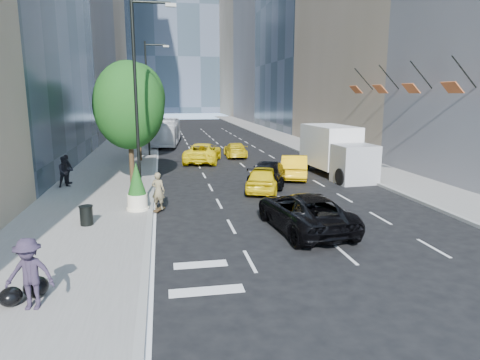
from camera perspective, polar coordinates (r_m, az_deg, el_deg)
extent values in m
plane|color=black|center=(19.22, 6.24, -5.76)|extent=(160.00, 160.00, 0.00)
cube|color=slate|center=(48.04, -14.72, 4.38)|extent=(6.00, 120.00, 0.15)
cube|color=slate|center=(50.30, 7.48, 4.96)|extent=(4.00, 120.00, 0.15)
cube|color=gray|center=(120.33, 3.10, 20.66)|extent=(20.00, 24.00, 50.00)
cylinder|color=black|center=(21.61, -13.67, 9.76)|extent=(0.16, 0.16, 10.00)
cylinder|color=black|center=(21.98, -11.76, 22.20)|extent=(1.80, 0.12, 0.12)
cube|color=#99998C|center=(21.97, -9.22, 22.02)|extent=(0.50, 0.22, 0.15)
cylinder|color=black|center=(39.60, -12.27, 10.44)|extent=(0.16, 0.16, 10.00)
cylinder|color=black|center=(39.80, -11.21, 17.26)|extent=(1.80, 0.12, 0.12)
cube|color=#99998C|center=(39.79, -9.85, 17.17)|extent=(0.50, 0.22, 0.15)
cylinder|color=#302013|center=(26.93, -14.25, 2.68)|extent=(0.30, 0.30, 3.15)
ellipsoid|color=#103B10|center=(26.65, -14.60, 9.61)|extent=(4.20, 4.20, 5.25)
cylinder|color=#302013|center=(36.82, -13.28, 5.17)|extent=(0.30, 0.30, 3.38)
ellipsoid|color=#103B10|center=(36.63, -13.53, 10.60)|extent=(4.50, 4.50, 5.62)
cylinder|color=#302013|center=(49.78, -12.57, 6.49)|extent=(0.30, 0.30, 2.93)
ellipsoid|color=#103B10|center=(49.62, -12.72, 9.97)|extent=(3.90, 3.90, 4.88)
cylinder|color=black|center=(57.66, -11.54, 8.31)|extent=(0.14, 0.14, 5.20)
imported|color=black|center=(57.60, -11.60, 9.90)|extent=(2.48, 0.53, 1.00)
cylinder|color=black|center=(27.18, 27.71, 12.67)|extent=(1.75, 0.08, 1.75)
cube|color=#B6572A|center=(26.76, 26.42, 11.00)|extent=(0.64, 1.30, 0.64)
cylinder|color=black|center=(30.45, 23.01, 12.79)|extent=(1.75, 0.08, 1.75)
cube|color=#B6572A|center=(30.08, 21.83, 11.28)|extent=(0.64, 1.30, 0.64)
cylinder|color=black|center=(33.88, 19.25, 12.82)|extent=(1.75, 0.08, 1.75)
cube|color=#B6572A|center=(33.55, 18.16, 11.46)|extent=(0.64, 1.30, 0.64)
cylinder|color=black|center=(37.42, 16.18, 12.81)|extent=(1.75, 0.08, 1.75)
cube|color=#B6572A|center=(37.12, 15.19, 11.57)|extent=(0.64, 1.30, 0.64)
imported|color=#706446|center=(21.12, -10.84, -1.76)|extent=(0.79, 0.68, 1.83)
imported|color=black|center=(18.21, 8.55, -4.17)|extent=(3.18, 5.98, 1.60)
imported|color=black|center=(26.84, 3.89, 0.92)|extent=(4.01, 5.75, 1.55)
imported|color=yellow|center=(25.25, 3.18, 0.23)|extent=(3.21, 4.83, 1.53)
imported|color=#FBB60D|center=(29.41, 7.26, 1.82)|extent=(3.11, 5.13, 1.59)
imported|color=yellow|center=(36.06, -4.98, 3.66)|extent=(3.90, 6.28, 1.62)
imported|color=#DFBC0B|center=(38.95, -0.63, 4.05)|extent=(2.04, 4.59, 1.31)
imported|color=white|center=(48.90, -9.77, 6.31)|extent=(3.43, 10.50, 2.87)
cube|color=silver|center=(31.48, 11.88, 4.48)|extent=(2.92, 5.11, 2.90)
cube|color=gray|center=(28.40, 15.06, 2.07)|extent=(2.62, 2.32, 2.47)
cylinder|color=black|center=(27.61, 13.39, 0.42)|extent=(0.45, 1.10, 1.07)
cylinder|color=black|center=(28.72, 17.37, 0.63)|extent=(0.45, 1.10, 1.07)
cylinder|color=black|center=(32.76, 8.68, 2.30)|extent=(0.45, 1.10, 1.07)
cylinder|color=black|center=(33.70, 12.21, 2.43)|extent=(0.45, 1.10, 1.07)
imported|color=black|center=(27.62, -22.27, 1.02)|extent=(1.12, 1.02, 1.85)
imported|color=black|center=(28.56, -22.09, 1.32)|extent=(1.11, 1.03, 1.83)
imported|color=#2A2233|center=(12.48, -26.26, -11.17)|extent=(1.32, 0.86, 1.92)
cylinder|color=black|center=(19.41, -19.80, -4.51)|extent=(0.54, 0.54, 0.81)
cylinder|color=beige|center=(21.24, -13.50, -2.85)|extent=(0.97, 0.97, 0.77)
cone|color=#103B10|center=(20.99, -13.65, 0.22)|extent=(0.87, 0.87, 1.54)
ellipsoid|color=black|center=(13.37, -25.55, -12.73)|extent=(0.67, 0.74, 0.57)
ellipsoid|color=black|center=(13.17, -28.27, -13.54)|extent=(0.59, 0.65, 0.50)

